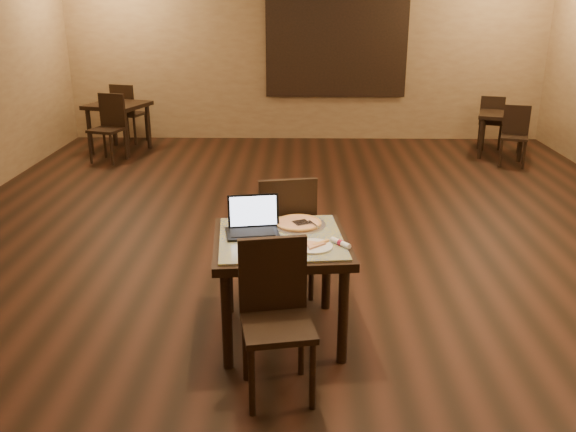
{
  "coord_description": "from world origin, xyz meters",
  "views": [
    {
      "loc": [
        -0.1,
        -5.48,
        2.31
      ],
      "look_at": [
        -0.18,
        -1.4,
        0.85
      ],
      "focal_mm": 38.0,
      "sensor_mm": 36.0,
      "label": 1
    }
  ],
  "objects_px": {
    "tiled_table": "(281,251)",
    "chair_main_far": "(286,230)",
    "laptop": "(253,223)",
    "other_table_b": "(118,112)",
    "other_table_a_chair_far": "(491,119)",
    "chair_main_near": "(275,309)",
    "other_table_b_chair_far": "(127,110)",
    "other_table_a_chair_near": "(515,132)",
    "other_table_b_chair_near": "(109,124)",
    "pizza_pan": "(298,225)",
    "other_table_a": "(503,121)"
  },
  "relations": [
    {
      "from": "chair_main_near",
      "to": "other_table_b_chair_far",
      "type": "distance_m",
      "value": 7.32
    },
    {
      "from": "tiled_table",
      "to": "other_table_a_chair_far",
      "type": "distance_m",
      "value": 6.71
    },
    {
      "from": "other_table_a_chair_far",
      "to": "other_table_b_chair_near",
      "type": "distance_m",
      "value": 5.97
    },
    {
      "from": "other_table_b_chair_near",
      "to": "other_table_b_chair_far",
      "type": "distance_m",
      "value": 1.16
    },
    {
      "from": "pizza_pan",
      "to": "other_table_b",
      "type": "bearing_deg",
      "value": 118.0
    },
    {
      "from": "tiled_table",
      "to": "other_table_b_chair_near",
      "type": "bearing_deg",
      "value": 112.4
    },
    {
      "from": "laptop",
      "to": "tiled_table",
      "type": "bearing_deg",
      "value": -38.42
    },
    {
      "from": "chair_main_far",
      "to": "pizza_pan",
      "type": "xyz_separation_m",
      "value": [
        0.1,
        -0.37,
        0.19
      ]
    },
    {
      "from": "tiled_table",
      "to": "other_table_b_chair_far",
      "type": "relative_size",
      "value": 1.02
    },
    {
      "from": "laptop",
      "to": "other_table_b",
      "type": "height_order",
      "value": "laptop"
    },
    {
      "from": "chair_main_far",
      "to": "pizza_pan",
      "type": "relative_size",
      "value": 2.6
    },
    {
      "from": "other_table_b_chair_near",
      "to": "pizza_pan",
      "type": "bearing_deg",
      "value": -42.05
    },
    {
      "from": "other_table_a_chair_near",
      "to": "laptop",
      "type": "bearing_deg",
      "value": -107.22
    },
    {
      "from": "tiled_table",
      "to": "other_table_a",
      "type": "height_order",
      "value": "tiled_table"
    },
    {
      "from": "chair_main_near",
      "to": "other_table_a_chair_near",
      "type": "xyz_separation_m",
      "value": [
        3.26,
        5.51,
        -0.06
      ]
    },
    {
      "from": "other_table_a_chair_far",
      "to": "chair_main_near",
      "type": "bearing_deg",
      "value": 82.28
    },
    {
      "from": "laptop",
      "to": "other_table_b_chair_near",
      "type": "relative_size",
      "value": 0.41
    },
    {
      "from": "laptop",
      "to": "other_table_b_chair_near",
      "type": "xyz_separation_m",
      "value": [
        -2.5,
        4.9,
        -0.27
      ]
    },
    {
      "from": "laptop",
      "to": "other_table_a_chair_near",
      "type": "relative_size",
      "value": 0.47
    },
    {
      "from": "other_table_b_chair_near",
      "to": "other_table_b",
      "type": "bearing_deg",
      "value": 109.94
    },
    {
      "from": "tiled_table",
      "to": "other_table_b",
      "type": "height_order",
      "value": "tiled_table"
    },
    {
      "from": "tiled_table",
      "to": "chair_main_far",
      "type": "relative_size",
      "value": 0.98
    },
    {
      "from": "chair_main_near",
      "to": "other_table_a",
      "type": "relative_size",
      "value": 1.08
    },
    {
      "from": "other_table_a_chair_near",
      "to": "other_table_b_chair_far",
      "type": "distance_m",
      "value": 6.13
    },
    {
      "from": "other_table_a",
      "to": "chair_main_near",
      "type": "bearing_deg",
      "value": -99.76
    },
    {
      "from": "tiled_table",
      "to": "other_table_a_chair_far",
      "type": "xyz_separation_m",
      "value": [
        3.2,
        5.89,
        -0.18
      ]
    },
    {
      "from": "other_table_b_chair_far",
      "to": "chair_main_near",
      "type": "bearing_deg",
      "value": 129.34
    },
    {
      "from": "chair_main_far",
      "to": "other_table_a_chair_near",
      "type": "height_order",
      "value": "chair_main_far"
    },
    {
      "from": "other_table_a",
      "to": "other_table_b_chair_near",
      "type": "bearing_deg",
      "value": -157.77
    },
    {
      "from": "other_table_a_chair_near",
      "to": "other_table_a_chair_far",
      "type": "distance_m",
      "value": 1.0
    },
    {
      "from": "laptop",
      "to": "pizza_pan",
      "type": "height_order",
      "value": "laptop"
    },
    {
      "from": "other_table_a",
      "to": "other_table_b_chair_far",
      "type": "bearing_deg",
      "value": -168.83
    },
    {
      "from": "tiled_table",
      "to": "other_table_b_chair_near",
      "type": "xyz_separation_m",
      "value": [
        -2.7,
        5.01,
        -0.1
      ]
    },
    {
      "from": "tiled_table",
      "to": "chair_main_far",
      "type": "distance_m",
      "value": 0.62
    },
    {
      "from": "laptop",
      "to": "other_table_b",
      "type": "xyz_separation_m",
      "value": [
        -2.52,
        5.48,
        -0.2
      ]
    },
    {
      "from": "chair_main_near",
      "to": "other_table_a",
      "type": "bearing_deg",
      "value": 50.97
    },
    {
      "from": "laptop",
      "to": "other_table_b_chair_far",
      "type": "distance_m",
      "value": 6.58
    },
    {
      "from": "chair_main_near",
      "to": "chair_main_far",
      "type": "distance_m",
      "value": 1.23
    },
    {
      "from": "laptop",
      "to": "pizza_pan",
      "type": "relative_size",
      "value": 1.01
    },
    {
      "from": "other_table_a",
      "to": "other_table_b_chair_far",
      "type": "xyz_separation_m",
      "value": [
        -5.98,
        0.78,
        0.01
      ]
    },
    {
      "from": "chair_main_far",
      "to": "other_table_b",
      "type": "relative_size",
      "value": 1.01
    },
    {
      "from": "pizza_pan",
      "to": "other_table_a_chair_near",
      "type": "bearing_deg",
      "value": 56.06
    },
    {
      "from": "laptop",
      "to": "other_table_a_chair_near",
      "type": "bearing_deg",
      "value": 44.1
    },
    {
      "from": "chair_main_near",
      "to": "tiled_table",
      "type": "bearing_deg",
      "value": 77.86
    },
    {
      "from": "pizza_pan",
      "to": "other_table_b",
      "type": "relative_size",
      "value": 0.39
    },
    {
      "from": "chair_main_far",
      "to": "other_table_a_chair_far",
      "type": "bearing_deg",
      "value": -132.18
    },
    {
      "from": "other_table_b_chair_near",
      "to": "other_table_b_chair_far",
      "type": "xyz_separation_m",
      "value": [
        -0.05,
        1.16,
        0.0
      ]
    },
    {
      "from": "laptop",
      "to": "chair_main_far",
      "type": "bearing_deg",
      "value": 56.54
    },
    {
      "from": "tiled_table",
      "to": "chair_main_far",
      "type": "bearing_deg",
      "value": 82.47
    },
    {
      "from": "other_table_b",
      "to": "other_table_b_chair_near",
      "type": "distance_m",
      "value": 0.58
    }
  ]
}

